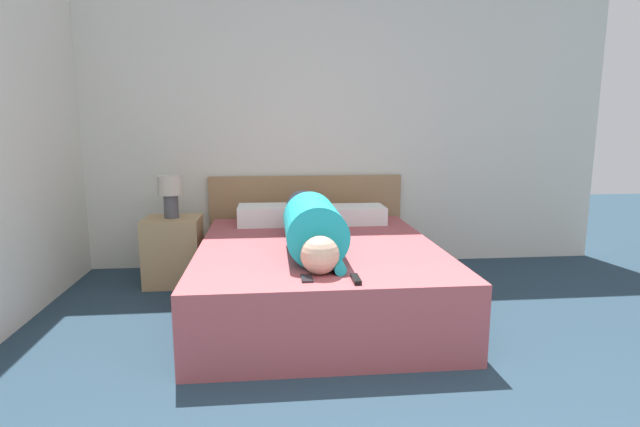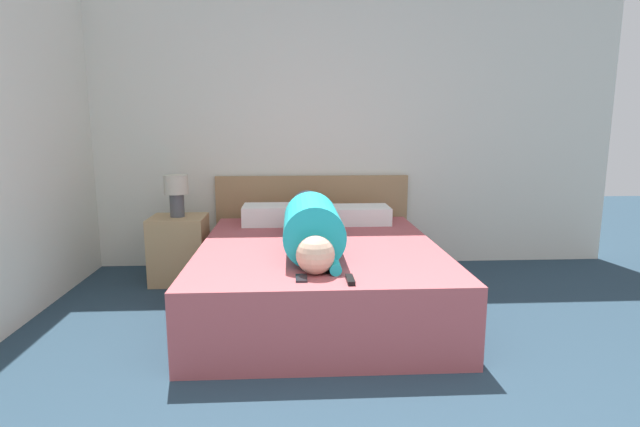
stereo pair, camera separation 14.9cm
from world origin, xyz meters
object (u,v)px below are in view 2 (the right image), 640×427
object	(u,v)px
pillow_second	(359,215)
nightstand	(179,249)
person_lying	(311,223)
cell_phone	(301,278)
pillow_near_headboard	(276,215)
bed	(319,276)
table_lamp	(176,191)
tv_remote	(350,280)

from	to	relation	value
pillow_second	nightstand	bearing A→B (deg)	-177.98
person_lying	pillow_second	bearing A→B (deg)	61.43
cell_phone	pillow_near_headboard	bearing A→B (deg)	97.01
nightstand	pillow_near_headboard	xyz separation A→B (m)	(0.82, 0.05, 0.28)
nightstand	pillow_near_headboard	bearing A→B (deg)	3.79
nightstand	pillow_second	xyz separation A→B (m)	(1.54, 0.05, 0.27)
bed	table_lamp	bearing A→B (deg)	149.02
pillow_near_headboard	pillow_second	xyz separation A→B (m)	(0.72, 0.00, -0.01)
table_lamp	pillow_near_headboard	size ratio (longest dim) A/B	0.63
tv_remote	cell_phone	distance (m)	0.27
person_lying	tv_remote	xyz separation A→B (m)	(0.18, -0.82, -0.15)
nightstand	cell_phone	bearing A→B (deg)	-56.23
pillow_second	person_lying	bearing A→B (deg)	-118.57
pillow_near_headboard	tv_remote	distance (m)	1.69
bed	tv_remote	distance (m)	0.93
pillow_near_headboard	tv_remote	world-z (taller)	pillow_near_headboard
cell_phone	pillow_second	bearing A→B (deg)	71.45
pillow_near_headboard	tv_remote	xyz separation A→B (m)	(0.46, -1.63, -0.07)
bed	tv_remote	xyz separation A→B (m)	(0.13, -0.88, 0.25)
table_lamp	person_lying	size ratio (longest dim) A/B	0.21
nightstand	table_lamp	xyz separation A→B (m)	(-0.00, 0.00, 0.50)
pillow_second	cell_phone	distance (m)	1.66
nightstand	pillow_second	bearing A→B (deg)	2.02
pillow_second	tv_remote	bearing A→B (deg)	-99.08
person_lying	pillow_second	size ratio (longest dim) A/B	3.22
pillow_near_headboard	cell_phone	xyz separation A→B (m)	(0.19, -1.57, -0.08)
pillow_second	tv_remote	world-z (taller)	pillow_second
person_lying	tv_remote	size ratio (longest dim) A/B	11.32
cell_phone	nightstand	bearing A→B (deg)	123.77
table_lamp	pillow_second	world-z (taller)	table_lamp
cell_phone	person_lying	bearing A→B (deg)	83.70
table_lamp	pillow_second	distance (m)	1.56
pillow_near_headboard	cell_phone	size ratio (longest dim) A/B	4.27
pillow_near_headboard	person_lying	bearing A→B (deg)	-71.24
tv_remote	table_lamp	bearing A→B (deg)	129.06
person_lying	pillow_near_headboard	distance (m)	0.86
bed	cell_phone	distance (m)	0.87
person_lying	nightstand	bearing A→B (deg)	145.31
tv_remote	nightstand	bearing A→B (deg)	129.06
table_lamp	cell_phone	xyz separation A→B (m)	(1.01, -1.51, -0.30)
nightstand	cell_phone	size ratio (longest dim) A/B	4.35
nightstand	table_lamp	distance (m)	0.50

